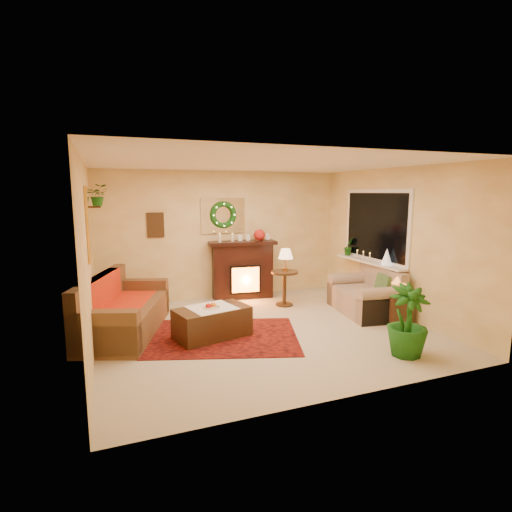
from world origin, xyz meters
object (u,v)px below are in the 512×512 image
object	(u,v)px
loveseat	(365,290)
side_table_round	(284,289)
fireplace	(242,272)
coffee_table	(212,324)
sofa	(125,306)
end_table_square	(397,307)

from	to	relation	value
loveseat	side_table_round	bearing A→B (deg)	148.02
fireplace	coffee_table	world-z (taller)	fireplace
loveseat	sofa	bearing A→B (deg)	-178.27
fireplace	loveseat	xyz separation A→B (m)	(1.72, -1.81, -0.13)
end_table_square	loveseat	bearing A→B (deg)	104.86
sofa	side_table_round	size ratio (longest dim) A/B	3.12
sofa	loveseat	bearing A→B (deg)	13.30
loveseat	coffee_table	bearing A→B (deg)	-167.74
loveseat	coffee_table	xyz separation A→B (m)	(-2.90, -0.21, -0.21)
fireplace	loveseat	size ratio (longest dim) A/B	0.85
end_table_square	coffee_table	world-z (taller)	end_table_square
fireplace	end_table_square	xyz separation A→B (m)	(1.90, -2.48, -0.28)
side_table_round	fireplace	bearing A→B (deg)	124.12
fireplace	side_table_round	distance (m)	1.04
sofa	loveseat	distance (m)	4.13
coffee_table	fireplace	bearing A→B (deg)	46.18
sofa	end_table_square	bearing A→B (deg)	4.91
fireplace	coffee_table	distance (m)	2.36
sofa	coffee_table	distance (m)	1.39
fireplace	coffee_table	size ratio (longest dim) A/B	1.12
loveseat	end_table_square	size ratio (longest dim) A/B	2.99
sofa	side_table_round	world-z (taller)	sofa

